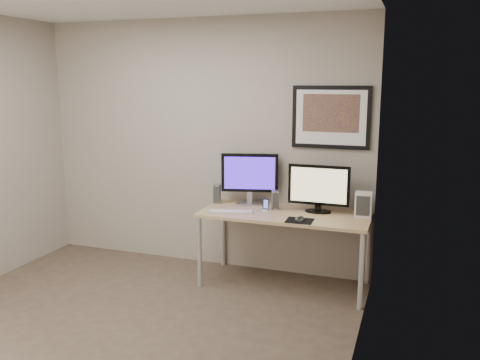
{
  "coord_description": "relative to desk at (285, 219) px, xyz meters",
  "views": [
    {
      "loc": [
        2.14,
        -3.21,
        1.97
      ],
      "look_at": [
        0.63,
        1.1,
        1.07
      ],
      "focal_mm": 38.0,
      "sensor_mm": 36.0,
      "label": 1
    }
  ],
  "objects": [
    {
      "name": "floor",
      "position": [
        -1.0,
        -1.35,
        -0.66
      ],
      "size": [
        3.6,
        3.6,
        0.0
      ],
      "primitive_type": "plane",
      "color": "#48362D",
      "rests_on": "ground"
    },
    {
      "name": "room",
      "position": [
        -1.0,
        -0.9,
        0.98
      ],
      "size": [
        3.6,
        3.6,
        3.6
      ],
      "color": "white",
      "rests_on": "ground"
    },
    {
      "name": "desk",
      "position": [
        0.0,
        0.0,
        0.0
      ],
      "size": [
        1.6,
        0.7,
        0.73
      ],
      "color": "#9A6E4A",
      "rests_on": "floor"
    },
    {
      "name": "framed_art",
      "position": [
        0.35,
        0.33,
        0.96
      ],
      "size": [
        0.75,
        0.04,
        0.6
      ],
      "color": "black",
      "rests_on": "room"
    },
    {
      "name": "monitor_large",
      "position": [
        -0.42,
        0.2,
        0.35
      ],
      "size": [
        0.56,
        0.24,
        0.52
      ],
      "rotation": [
        0.0,
        0.0,
        0.24
      ],
      "color": "#A8A8AD",
      "rests_on": "desk"
    },
    {
      "name": "monitor_tv",
      "position": [
        0.29,
        0.11,
        0.31
      ],
      "size": [
        0.58,
        0.13,
        0.46
      ],
      "rotation": [
        0.0,
        0.0,
        0.0
      ],
      "color": "black",
      "rests_on": "desk"
    },
    {
      "name": "speaker_left",
      "position": [
        -0.75,
        0.13,
        0.17
      ],
      "size": [
        0.09,
        0.09,
        0.2
      ],
      "primitive_type": "cylinder",
      "rotation": [
        0.0,
        0.0,
        0.19
      ],
      "color": "#A8A8AD",
      "rests_on": "desk"
    },
    {
      "name": "speaker_right",
      "position": [
        -0.13,
        0.09,
        0.16
      ],
      "size": [
        0.1,
        0.1,
        0.19
      ],
      "primitive_type": "cylinder",
      "rotation": [
        0.0,
        0.0,
        0.36
      ],
      "color": "#A8A8AD",
      "rests_on": "desk"
    },
    {
      "name": "phone_dock",
      "position": [
        -0.19,
        0.01,
        0.13
      ],
      "size": [
        0.06,
        0.06,
        0.12
      ],
      "primitive_type": "cube",
      "rotation": [
        0.0,
        0.0,
        -0.1
      ],
      "color": "black",
      "rests_on": "desk"
    },
    {
      "name": "keyboard",
      "position": [
        -0.5,
        -0.15,
        0.07
      ],
      "size": [
        0.44,
        0.22,
        0.01
      ],
      "primitive_type": "cube",
      "rotation": [
        0.0,
        0.0,
        0.26
      ],
      "color": "#BBBBC0",
      "rests_on": "desk"
    },
    {
      "name": "mousepad",
      "position": [
        0.19,
        -0.23,
        0.07
      ],
      "size": [
        0.25,
        0.22,
        0.0
      ],
      "primitive_type": "cube",
      "rotation": [
        0.0,
        0.0,
        0.03
      ],
      "color": "black",
      "rests_on": "desk"
    },
    {
      "name": "mouse",
      "position": [
        0.19,
        -0.21,
        0.09
      ],
      "size": [
        0.07,
        0.11,
        0.03
      ],
      "primitive_type": "ellipsoid",
      "rotation": [
        0.0,
        0.0,
        -0.17
      ],
      "color": "black",
      "rests_on": "mousepad"
    },
    {
      "name": "fan_unit",
      "position": [
        0.71,
        0.1,
        0.18
      ],
      "size": [
        0.16,
        0.12,
        0.23
      ],
      "primitive_type": "cube",
      "rotation": [
        0.0,
        0.0,
        0.05
      ],
      "color": "silver",
      "rests_on": "desk"
    }
  ]
}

